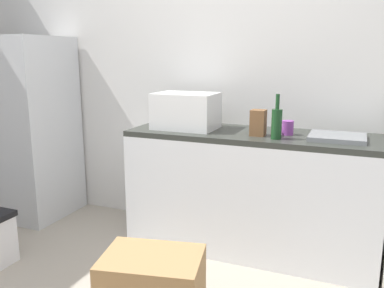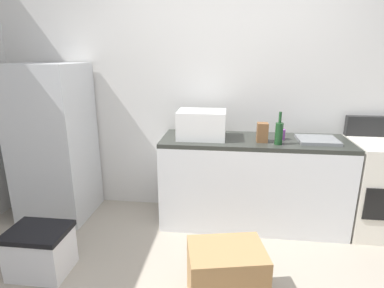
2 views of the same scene
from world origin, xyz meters
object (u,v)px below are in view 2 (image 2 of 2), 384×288
Objects in this scene: knife_block at (262,132)px; coffee_mug at (281,134)px; refrigerator at (54,143)px; wine_bottle at (279,133)px; stove_oven at (380,186)px; cardboard_box_small at (226,276)px; microwave at (202,124)px; storage_bin at (40,251)px.

coffee_mug is at bearing 29.38° from knife_block.
refrigerator is 5.36× the size of wine_bottle.
refrigerator is 8.93× the size of knife_block.
stove_oven reaches higher than cardboard_box_small.
microwave is at bearing -177.57° from coffee_mug.
coffee_mug reaches higher than storage_bin.
storage_bin is (-1.19, -0.96, -0.84)m from microwave.
coffee_mug is 0.22× the size of storage_bin.
refrigerator is at bearing -178.90° from microwave.
wine_bottle reaches higher than cardboard_box_small.
stove_oven is at bearing 0.85° from microwave.
wine_bottle is 2.23m from storage_bin.
wine_bottle reaches higher than microwave.
refrigerator is 1.55m from microwave.
microwave reaches higher than knife_block.
cardboard_box_small reaches higher than storage_bin.
refrigerator reaches higher than storage_bin.
storage_bin is (-1.77, -0.89, -0.80)m from knife_block.
storage_bin is (0.34, -0.94, -0.61)m from refrigerator.
knife_block reaches higher than storage_bin.
stove_oven is 2.39× the size of microwave.
stove_oven is at bearing 37.90° from cardboard_box_small.
microwave is 0.58m from knife_block.
stove_oven is at bearing 9.36° from wine_bottle.
storage_bin is at bearing 174.40° from cardboard_box_small.
cardboard_box_small is 1.48m from storage_bin.
refrigerator is 1.46× the size of stove_oven.
wine_bottle is at bearing -105.20° from coffee_mug.
knife_block is 0.39× the size of storage_bin.
knife_block is (2.11, -0.04, 0.19)m from refrigerator.
refrigerator is at bearing 110.22° from storage_bin.
storage_bin is (-1.47, 0.14, -0.02)m from cardboard_box_small.
stove_oven is 1.86m from cardboard_box_small.
microwave is 0.89× the size of cardboard_box_small.
cardboard_box_small is at bearing -142.10° from stove_oven.
coffee_mug is 0.19× the size of cardboard_box_small.
knife_block is at bearing -150.62° from coffee_mug.
stove_oven is 2.13× the size of cardboard_box_small.
stove_oven is 3.10m from storage_bin.
refrigerator is 3.49× the size of storage_bin.
coffee_mug is (0.76, 0.03, -0.09)m from microwave.
wine_bottle is at bearing 65.61° from cardboard_box_small.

